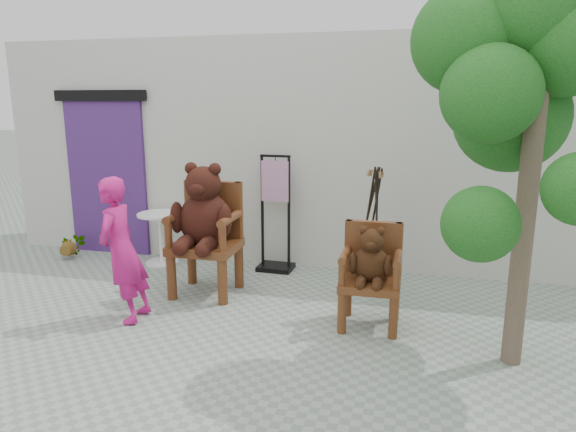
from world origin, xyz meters
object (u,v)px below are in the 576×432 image
object	(u,v)px
person	(122,250)
cafe_table	(161,232)
tree	(536,61)
chair_big	(205,220)
chair_small	(371,266)
display_stand	(276,227)
stool_bucket	(371,237)

from	to	relation	value
person	cafe_table	bearing A→B (deg)	-167.22
person	cafe_table	distance (m)	1.86
tree	cafe_table	bearing A→B (deg)	158.59
person	cafe_table	size ratio (longest dim) A/B	2.06
chair_big	cafe_table	bearing A→B (deg)	139.63
person	cafe_table	xyz separation A→B (m)	(-0.51, 1.76, -0.29)
person	tree	bearing A→B (deg)	88.88
chair_small	display_stand	size ratio (longest dim) A/B	0.67
chair_small	display_stand	world-z (taller)	display_stand
chair_big	display_stand	bearing A→B (deg)	60.44
cafe_table	display_stand	size ratio (longest dim) A/B	0.47
chair_small	person	distance (m)	2.47
chair_big	stool_bucket	bearing A→B (deg)	16.25
cafe_table	stool_bucket	size ratio (longest dim) A/B	0.48
cafe_table	display_stand	xyz separation A→B (m)	(1.58, 0.11, 0.14)
cafe_table	stool_bucket	bearing A→B (deg)	-6.74
cafe_table	tree	size ratio (longest dim) A/B	0.21
chair_big	person	world-z (taller)	chair_big
chair_big	tree	xyz separation A→B (m)	(3.14, -0.76, 1.61)
stool_bucket	tree	size ratio (longest dim) A/B	0.44
person	stool_bucket	bearing A→B (deg)	118.16
person	tree	size ratio (longest dim) A/B	0.44
chair_big	tree	bearing A→B (deg)	-13.66
chair_small	cafe_table	world-z (taller)	chair_small
cafe_table	display_stand	distance (m)	1.59
display_stand	tree	bearing A→B (deg)	-31.09
person	cafe_table	world-z (taller)	person
person	chair_small	bearing A→B (deg)	97.32
person	tree	world-z (taller)	tree
stool_bucket	chair_big	bearing A→B (deg)	-163.75
chair_big	person	size ratio (longest dim) A/B	1.04
chair_big	person	distance (m)	1.04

